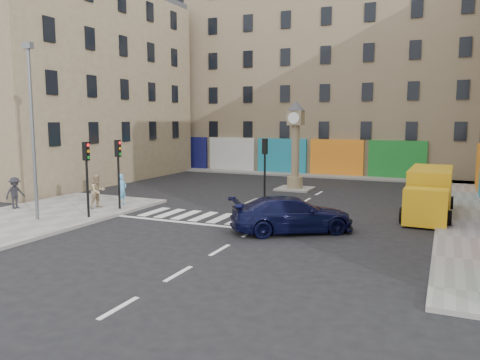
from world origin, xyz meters
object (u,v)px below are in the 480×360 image
Objects in this scene: clock_pillar at (295,139)px; pedestrian_tan at (98,191)px; navy_sedan at (292,214)px; traffic_light_left_far at (118,163)px; lamp_post at (32,122)px; yellow_van at (429,193)px; traffic_light_left_near at (87,167)px; traffic_light_island at (265,160)px; pedestrian_blue at (122,189)px; pedestrian_dark at (15,193)px.

pedestrian_tan is (-7.52, -11.68, -2.49)m from clock_pillar.
clock_pillar is 12.92m from navy_sedan.
lamp_post is (-1.90, -3.80, 2.17)m from traffic_light_left_far.
yellow_van is (15.30, 5.54, -1.43)m from traffic_light_left_far.
traffic_light_left_far is 2.03× the size of pedestrian_tan.
traffic_light_left_near reaches higher than yellow_van.
lamp_post is 1.36× the size of clock_pillar.
traffic_light_left_near is 15.19m from clock_pillar.
traffic_light_island is 2.13× the size of pedestrian_blue.
traffic_light_left_far is 2.17× the size of pedestrian_dark.
traffic_light_left_far is at bearing -149.05° from pedestrian_blue.
traffic_light_left_far is (0.00, 2.40, 0.00)m from traffic_light_left_near.
lamp_post is 1.53× the size of navy_sedan.
traffic_light_island is at bearing 40.60° from traffic_light_left_far.
traffic_light_island is 0.56× the size of yellow_van.
pedestrian_blue is (-0.62, 1.04, -1.60)m from traffic_light_left_far.
navy_sedan is 3.12× the size of pedestrian_blue.
pedestrian_tan is at bearing 53.30° from navy_sedan.
lamp_post is 12.85m from navy_sedan.
traffic_light_island is 0.61× the size of clock_pillar.
traffic_light_island is 13.86m from pedestrian_dark.
traffic_light_left_near is 10.03m from traffic_light_island.
traffic_light_left_far is at bearing -58.93° from pedestrian_dark.
pedestrian_dark is at bearing 61.30° from navy_sedan.
clock_pillar reaches higher than traffic_light_island.
pedestrian_blue is at bearing 75.22° from lamp_post.
traffic_light_island reaches higher than pedestrian_dark.
traffic_light_island is 9.11m from yellow_van.
pedestrian_blue is at bearing 46.06° from navy_sedan.
pedestrian_blue reaches higher than pedestrian_dark.
pedestrian_tan is (-16.52, -5.82, -0.13)m from yellow_van.
lamp_post is at bearing 165.33° from pedestrian_blue.
traffic_light_island is 0.45× the size of lamp_post.
clock_pillar is at bearing 61.65° from lamp_post.
yellow_van is at bearing -75.38° from navy_sedan.
pedestrian_dark is at bearing 131.22° from pedestrian_tan.
lamp_post reaches higher than pedestrian_blue.
traffic_light_island reaches higher than navy_sedan.
traffic_light_left_near reaches higher than navy_sedan.
traffic_light_left_near is 3.21m from lamp_post.
pedestrian_tan is at bearing 155.75° from pedestrian_blue.
navy_sedan is 8.25m from yellow_van.
pedestrian_dark is (-20.45, -7.78, -0.19)m from yellow_van.
traffic_light_left_near is 3.85m from pedestrian_blue.
pedestrian_dark is at bearing -130.01° from clock_pillar.
traffic_light_left_near and traffic_light_left_far have the same top height.
yellow_van is 3.64× the size of pedestrian_tan.
pedestrian_dark is at bearing 154.43° from lamp_post.
yellow_van is 17.52m from pedestrian_tan.
clock_pillar is (0.00, 6.00, 0.96)m from traffic_light_island.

